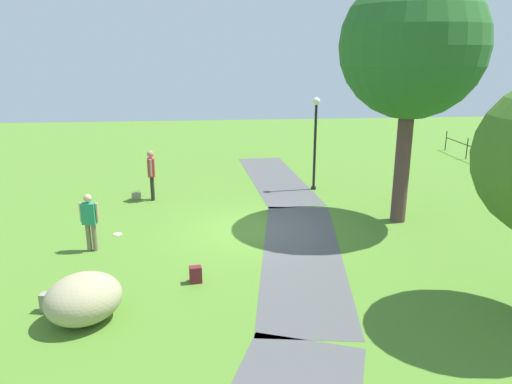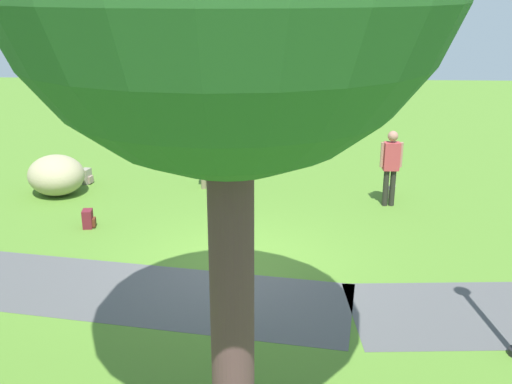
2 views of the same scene
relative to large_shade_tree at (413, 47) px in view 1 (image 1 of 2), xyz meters
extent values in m
plane|color=#4F7C29|center=(0.37, -4.67, -5.32)|extent=(48.00, 48.00, 0.00)
cube|color=#4E4E4F|center=(-5.64, -3.17, -5.32)|extent=(8.12, 2.61, 0.01)
cube|color=#4E4E4F|center=(2.30, -3.53, -5.32)|extent=(8.23, 3.30, 0.01)
cylinder|color=#533638|center=(0.00, 0.00, -3.38)|extent=(0.47, 0.47, 3.88)
sphere|color=#2A6027|center=(0.00, 0.00, 0.04)|extent=(4.23, 4.23, 4.23)
cylinder|color=black|center=(-3.83, -1.90, -5.27)|extent=(0.20, 0.20, 0.10)
cylinder|color=black|center=(-3.83, -1.90, -3.69)|extent=(0.10, 0.10, 3.27)
sphere|color=white|center=(-3.83, -1.90, -1.91)|extent=(0.28, 0.28, 0.28)
ellipsoid|color=tan|center=(5.12, -8.49, -4.83)|extent=(2.02, 2.05, 0.99)
cylinder|color=black|center=(-3.12, -8.01, -4.88)|extent=(0.13, 0.13, 0.88)
cylinder|color=black|center=(-2.96, -8.00, -4.88)|extent=(0.13, 0.13, 0.88)
cube|color=#AB3A3E|center=(-3.04, -8.01, -4.11)|extent=(0.37, 0.26, 0.66)
cylinder|color=#A8725E|center=(-3.26, -8.02, -4.07)|extent=(0.08, 0.08, 0.59)
cylinder|color=#A8725E|center=(-2.82, -8.00, -4.07)|extent=(0.08, 0.08, 0.59)
sphere|color=#A8725E|center=(-3.04, -8.01, -3.63)|extent=(0.24, 0.24, 0.24)
cylinder|color=#776C4F|center=(1.51, -9.07, -4.93)|extent=(0.13, 0.13, 0.77)
cylinder|color=#776C4F|center=(1.48, -9.23, -4.93)|extent=(0.13, 0.13, 0.77)
cube|color=#24875C|center=(1.50, -9.15, -4.25)|extent=(0.29, 0.39, 0.58)
cylinder|color=tan|center=(1.53, -8.93, -4.22)|extent=(0.08, 0.08, 0.52)
cylinder|color=tan|center=(1.47, -9.37, -4.22)|extent=(0.08, 0.08, 0.52)
sphere|color=tan|center=(1.50, -9.15, -3.83)|extent=(0.21, 0.21, 0.21)
cube|color=gray|center=(-3.19, -8.62, -5.20)|extent=(0.13, 0.32, 0.24)
torus|color=gray|center=(-3.19, -8.62, -5.02)|extent=(0.28, 0.28, 0.02)
cube|color=gray|center=(4.67, -9.35, -5.12)|extent=(0.26, 0.32, 0.40)
cube|color=gray|center=(4.54, -9.32, -5.20)|extent=(0.10, 0.20, 0.18)
cube|color=maroon|center=(3.67, -6.32, -5.12)|extent=(0.24, 0.31, 0.40)
cube|color=#572716|center=(3.54, -6.34, -5.20)|extent=(0.09, 0.20, 0.18)
cylinder|color=white|center=(0.35, -8.69, -5.31)|extent=(0.25, 0.25, 0.02)
cylinder|color=black|center=(-10.63, 6.83, -4.79)|extent=(0.05, 0.05, 1.05)
cylinder|color=black|center=(-8.43, 6.83, -4.79)|extent=(0.05, 0.05, 1.05)
cylinder|color=black|center=(-6.23, 6.83, -4.79)|extent=(0.05, 0.05, 1.05)
camera|label=1|loc=(14.01, -5.93, -0.08)|focal=33.87mm
camera|label=2|loc=(-0.49, 5.50, -0.40)|focal=41.94mm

